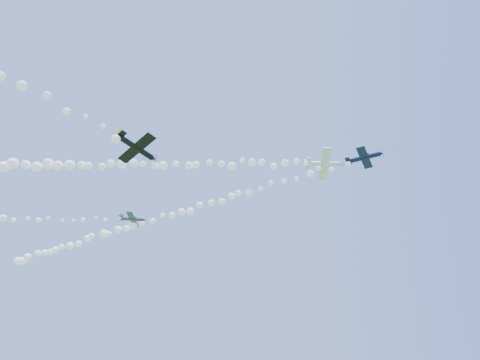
# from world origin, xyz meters

# --- Properties ---
(plane_white) EXTENTS (7.75, 8.03, 2.50)m
(plane_white) POSITION_xyz_m (19.82, -4.44, 53.05)
(plane_white) COLOR white
(smoke_trail_white) EXTENTS (66.87, 8.17, 3.21)m
(smoke_trail_white) POSITION_xyz_m (-15.91, -7.42, 52.75)
(smoke_trail_white) COLOR white
(plane_navy) EXTENTS (6.75, 7.12, 2.46)m
(plane_navy) POSITION_xyz_m (25.49, -11.81, 47.95)
(plane_navy) COLOR #0C1137
(smoke_trail_navy) EXTENTS (80.87, 34.56, 2.71)m
(smoke_trail_navy) POSITION_xyz_m (-16.74, 5.47, 47.76)
(smoke_trail_navy) COLOR white
(plane_grey) EXTENTS (6.07, 6.42, 2.34)m
(plane_grey) POSITION_xyz_m (-20.96, 4.80, 47.88)
(plane_grey) COLOR #36394F
(plane_black) EXTENTS (6.02, 5.71, 2.37)m
(plane_black) POSITION_xyz_m (-8.51, -29.26, 36.89)
(plane_black) COLOR black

